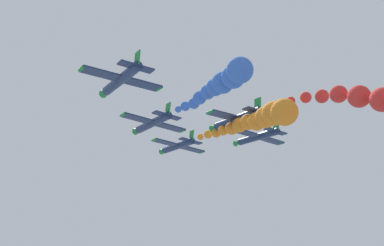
{
  "coord_description": "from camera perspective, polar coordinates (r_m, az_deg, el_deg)",
  "views": [
    {
      "loc": [
        -28.98,
        -45.56,
        114.41
      ],
      "look_at": [
        0.0,
        0.0,
        129.37
      ],
      "focal_mm": 37.21,
      "sensor_mm": 36.0,
      "label": 1
    }
  ],
  "objects": [
    {
      "name": "smoke_trail_left_inner",
      "position": [
        39.17,
        4.25,
        5.69
      ],
      "size": [
        4.52,
        17.12,
        2.71
      ],
      "color": "blue"
    },
    {
      "name": "airplane_left_inner",
      "position": [
        55.28,
        -5.74,
        0.0
      ],
      "size": [
        9.55,
        10.35,
        2.53
      ],
      "rotation": [
        0.0,
        0.1,
        0.0
      ],
      "color": "navy"
    },
    {
      "name": "airplane_right_inner",
      "position": [
        64.33,
        9.31,
        -1.99
      ],
      "size": [
        9.54,
        10.35,
        2.56
      ],
      "rotation": [
        0.0,
        0.11,
        0.0
      ],
      "color": "navy"
    },
    {
      "name": "airplane_right_outer",
      "position": [
        45.59,
        -10.22,
        6.14
      ],
      "size": [
        9.57,
        10.35,
        2.34
      ],
      "rotation": [
        0.0,
        0.05,
        0.0
      ],
      "color": "navy"
    },
    {
      "name": "smoke_trail_lead",
      "position": [
        46.99,
        9.58,
        0.53
      ],
      "size": [
        5.36,
        22.5,
        3.99
      ],
      "color": "orange"
    },
    {
      "name": "airplane_left_outer",
      "position": [
        53.08,
        6.34,
        0.53
      ],
      "size": [
        9.57,
        10.35,
        2.35
      ],
      "rotation": [
        0.0,
        0.06,
        0.0
      ],
      "color": "navy"
    },
    {
      "name": "airplane_lead",
      "position": [
        66.23,
        -2.14,
        -3.3
      ],
      "size": [
        9.54,
        10.35,
        2.58
      ],
      "rotation": [
        0.0,
        0.11,
        0.0
      ],
      "color": "navy"
    }
  ]
}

